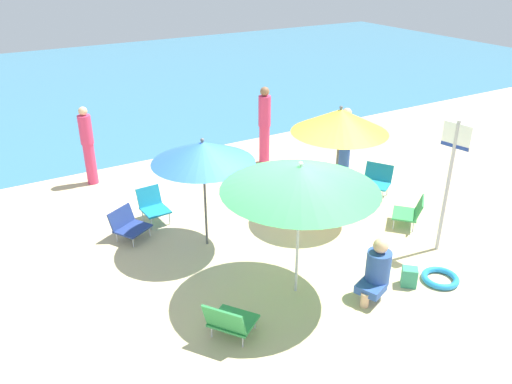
{
  "coord_description": "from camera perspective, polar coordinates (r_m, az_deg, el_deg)",
  "views": [
    {
      "loc": [
        -4.02,
        -5.85,
        4.62
      ],
      "look_at": [
        0.1,
        1.16,
        0.7
      ],
      "focal_mm": 36.21,
      "sensor_mm": 36.0,
      "label": 1
    }
  ],
  "objects": [
    {
      "name": "person_b",
      "position": [
        7.58,
        13.19,
        -8.35
      ],
      "size": [
        0.57,
        0.47,
        0.94
      ],
      "rotation": [
        0.0,
        0.0,
        3.52
      ],
      "color": "#2D519E",
      "rests_on": "ground_plane"
    },
    {
      "name": "beach_chair_c",
      "position": [
        9.17,
        -13.95,
        -3.47
      ],
      "size": [
        0.73,
        0.73,
        0.52
      ],
      "rotation": [
        0.0,
        0.0,
        -1.05
      ],
      "color": "navy",
      "rests_on": "ground_plane"
    },
    {
      "name": "beach_chair_f",
      "position": [
        6.78,
        -2.96,
        -14.01
      ],
      "size": [
        0.78,
        0.78,
        0.59
      ],
      "rotation": [
        0.0,
        0.0,
        0.62
      ],
      "color": "#33934C",
      "rests_on": "ground_plane"
    },
    {
      "name": "person_c",
      "position": [
        11.0,
        9.75,
        5.12
      ],
      "size": [
        0.31,
        0.31,
        1.62
      ],
      "rotation": [
        0.0,
        0.0,
        1.42
      ],
      "color": "#2D519E",
      "rests_on": "ground_plane"
    },
    {
      "name": "umbrella_yellow",
      "position": [
        9.11,
        9.28,
        7.77
      ],
      "size": [
        1.71,
        1.71,
        2.13
      ],
      "color": "#4C4C51",
      "rests_on": "ground_plane"
    },
    {
      "name": "beach_chair_a",
      "position": [
        10.4,
        2.52,
        1.47
      ],
      "size": [
        0.6,
        0.61,
        0.65
      ],
      "rotation": [
        0.0,
        0.0,
        -1.41
      ],
      "color": "#33934C",
      "rests_on": "ground_plane"
    },
    {
      "name": "beach_chair_b",
      "position": [
        9.6,
        -11.34,
        -1.38
      ],
      "size": [
        0.48,
        0.6,
        0.61
      ],
      "rotation": [
        0.0,
        0.0,
        -1.51
      ],
      "color": "teal",
      "rests_on": "ground_plane"
    },
    {
      "name": "warning_sign",
      "position": [
        8.59,
        20.7,
        2.36
      ],
      "size": [
        0.12,
        0.46,
        2.24
      ],
      "rotation": [
        0.0,
        0.0,
        0.19
      ],
      "color": "#ADADB2",
      "rests_on": "ground_plane"
    },
    {
      "name": "person_a",
      "position": [
        11.27,
        -18.08,
        4.93
      ],
      "size": [
        0.26,
        0.26,
        1.68
      ],
      "rotation": [
        0.0,
        0.0,
        3.82
      ],
      "color": "#DB3866",
      "rests_on": "ground_plane"
    },
    {
      "name": "person_d",
      "position": [
        11.78,
        0.95,
        7.44
      ],
      "size": [
        0.28,
        0.28,
        1.79
      ],
      "rotation": [
        0.0,
        0.0,
        5.31
      ],
      "color": "#DB3866",
      "rests_on": "ground_plane"
    },
    {
      "name": "ground_plane",
      "position": [
        8.47,
        3.4,
        -7.37
      ],
      "size": [
        40.0,
        40.0,
        0.0
      ],
      "primitive_type": "plane",
      "color": "#D3BC8C"
    },
    {
      "name": "sea_water",
      "position": [
        20.03,
        -18.42,
        11.13
      ],
      "size": [
        40.0,
        16.0,
        0.01
      ],
      "primitive_type": "cube",
      "color": "teal",
      "rests_on": "ground_plane"
    },
    {
      "name": "swim_ring",
      "position": [
        8.4,
        19.68,
        -8.95
      ],
      "size": [
        0.56,
        0.56,
        0.09
      ],
      "primitive_type": "torus",
      "color": "#238CD8",
      "rests_on": "ground_plane"
    },
    {
      "name": "umbrella_green",
      "position": [
        6.85,
        4.91,
        1.55
      ],
      "size": [
        2.17,
        2.17,
        2.06
      ],
      "color": "silver",
      "rests_on": "ground_plane"
    },
    {
      "name": "beach_chair_e",
      "position": [
        10.66,
        13.17,
        1.39
      ],
      "size": [
        0.75,
        0.76,
        0.62
      ],
      "rotation": [
        0.0,
        0.0,
        -2.59
      ],
      "color": "teal",
      "rests_on": "ground_plane"
    },
    {
      "name": "umbrella_blue",
      "position": [
        8.15,
        -5.89,
        4.4
      ],
      "size": [
        1.66,
        1.66,
        1.91
      ],
      "color": "#4C4C51",
      "rests_on": "ground_plane"
    },
    {
      "name": "beach_chair_d",
      "position": [
        9.66,
        16.74,
        -2.07
      ],
      "size": [
        0.74,
        0.73,
        0.55
      ],
      "rotation": [
        0.0,
        0.0,
        2.3
      ],
      "color": "#33934C",
      "rests_on": "ground_plane"
    },
    {
      "name": "beach_bag",
      "position": [
        8.1,
        16.57,
        -8.98
      ],
      "size": [
        0.29,
        0.28,
        0.3
      ],
      "primitive_type": "cube",
      "rotation": [
        0.0,
        0.0,
        2.41
      ],
      "color": "#389970",
      "rests_on": "ground_plane"
    }
  ]
}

